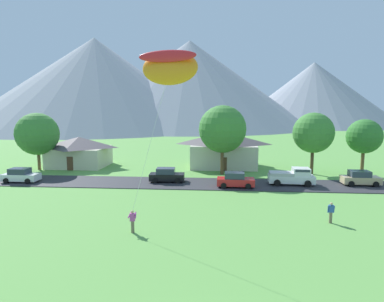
{
  "coord_description": "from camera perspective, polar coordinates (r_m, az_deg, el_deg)",
  "views": [
    {
      "loc": [
        0.61,
        -9.66,
        9.1
      ],
      "look_at": [
        -1.4,
        15.6,
        5.68
      ],
      "focal_mm": 30.61,
      "sensor_mm": 36.0,
      "label": 1
    }
  ],
  "objects": [
    {
      "name": "parked_car_red_west_end",
      "position": [
        37.6,
        7.56,
        -5.04
      ],
      "size": [
        4.24,
        2.16,
        1.68
      ],
      "color": "red",
      "rests_on": "road_strip"
    },
    {
      "name": "pickup_truck_white_east_side",
      "position": [
        40.1,
        17.09,
        -4.23
      ],
      "size": [
        5.29,
        2.52,
        1.99
      ],
      "color": "white",
      "rests_on": "road_strip"
    },
    {
      "name": "tree_left_of_center",
      "position": [
        52.2,
        -25.35,
        2.69
      ],
      "size": [
        6.08,
        6.08,
        8.28
      ],
      "color": "brown",
      "rests_on": "ground"
    },
    {
      "name": "house_leftmost",
      "position": [
        49.96,
        5.51,
        0.39
      ],
      "size": [
        10.46,
        7.39,
        5.39
      ],
      "color": "beige",
      "rests_on": "ground"
    },
    {
      "name": "kite_flyer_with_kite",
      "position": [
        23.89,
        -3.99,
        14.2
      ],
      "size": [
        5.16,
        2.53,
        13.18
      ],
      "color": "#70604C",
      "rests_on": "ground"
    },
    {
      "name": "tree_near_left",
      "position": [
        47.02,
        20.39,
        2.98
      ],
      "size": [
        5.44,
        5.44,
        8.38
      ],
      "color": "#4C3823",
      "rests_on": "ground"
    },
    {
      "name": "parked_car_black_east_end",
      "position": [
        39.96,
        -4.43,
        -4.23
      ],
      "size": [
        4.28,
        2.24,
        1.68
      ],
      "color": "black",
      "rests_on": "road_strip"
    },
    {
      "name": "mountain_west_ridge",
      "position": [
        156.02,
        -0.37,
        11.59
      ],
      "size": [
        110.5,
        110.5,
        39.47
      ],
      "primitive_type": "cone",
      "color": "#8E939E",
      "rests_on": "ground"
    },
    {
      "name": "parked_car_white_mid_east",
      "position": [
        44.83,
        -27.67,
        -3.8
      ],
      "size": [
        4.2,
        2.08,
        1.68
      ],
      "color": "white",
      "rests_on": "road_strip"
    },
    {
      "name": "watcher_person",
      "position": [
        28.39,
        23.05,
        -9.79
      ],
      "size": [
        0.56,
        0.24,
        1.68
      ],
      "color": "#70604C",
      "rests_on": "ground"
    },
    {
      "name": "parked_car_tan_mid_west",
      "position": [
        42.93,
        27.25,
        -4.24
      ],
      "size": [
        4.22,
        2.12,
        1.68
      ],
      "color": "tan",
      "rests_on": "road_strip"
    },
    {
      "name": "tree_center",
      "position": [
        49.34,
        27.81,
        2.25
      ],
      "size": [
        4.58,
        4.58,
        7.51
      ],
      "color": "brown",
      "rests_on": "ground"
    },
    {
      "name": "mountain_central_ridge",
      "position": [
        175.21,
        20.36,
        9.28
      ],
      "size": [
        80.33,
        80.33,
        30.88
      ],
      "primitive_type": "cone",
      "color": "#8E939E",
      "rests_on": "ground"
    },
    {
      "name": "road_strip",
      "position": [
        39.12,
        3.56,
        -5.73
      ],
      "size": [
        160.0,
        6.11,
        0.08
      ],
      "primitive_type": "cube",
      "color": "#2D2D33",
      "rests_on": "ground"
    },
    {
      "name": "tree_right_of_center",
      "position": [
        43.95,
        5.34,
        3.81
      ],
      "size": [
        6.36,
        6.36,
        9.35
      ],
      "color": "brown",
      "rests_on": "ground"
    },
    {
      "name": "mountain_far_west_ridge",
      "position": [
        150.94,
        -16.43,
        11.23
      ],
      "size": [
        109.77,
        109.77,
        38.5
      ],
      "primitive_type": "cone",
      "color": "#8E939E",
      "rests_on": "ground"
    },
    {
      "name": "house_left_center",
      "position": [
        53.27,
        -19.02,
        -0.01
      ],
      "size": [
        8.86,
        7.37,
        4.56
      ],
      "color": "beige",
      "rests_on": "ground"
    }
  ]
}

